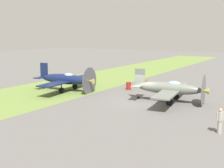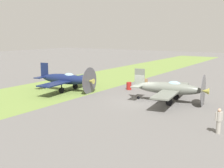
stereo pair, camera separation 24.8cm
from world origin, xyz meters
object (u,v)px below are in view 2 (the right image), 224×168
at_px(airplane_lead, 170,88).
at_px(fuel_drum, 129,86).
at_px(supply_crate, 143,81).
at_px(airplane_wingman, 66,79).
at_px(ground_crew_chief, 219,120).

xyz_separation_m(airplane_lead, fuel_drum, (-3.52, -6.51, -0.92)).
bearing_deg(supply_crate, airplane_lead, 40.25).
relative_size(airplane_wingman, supply_crate, 10.33).
height_order(ground_crew_chief, supply_crate, ground_crew_chief).
bearing_deg(airplane_lead, ground_crew_chief, 34.42).
distance_m(airplane_wingman, supply_crate, 10.82).
bearing_deg(airplane_lead, fuel_drum, -126.17).
relative_size(ground_crew_chief, supply_crate, 1.92).
bearing_deg(airplane_lead, airplane_wingman, -92.86).
xyz_separation_m(airplane_lead, supply_crate, (-8.36, -7.08, -1.05)).
relative_size(airplane_lead, fuel_drum, 10.31).
height_order(airplane_wingman, ground_crew_chief, airplane_wingman).
relative_size(airplane_wingman, fuel_drum, 10.33).
bearing_deg(supply_crate, airplane_wingman, -29.00).
xyz_separation_m(ground_crew_chief, fuel_drum, (-10.36, -12.71, -0.46)).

